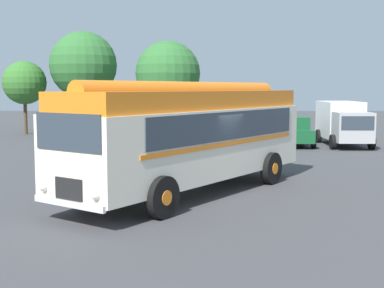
% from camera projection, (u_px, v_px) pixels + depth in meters
% --- Properties ---
extents(ground_plane, '(120.00, 120.00, 0.00)m').
position_uv_depth(ground_plane, '(204.00, 193.00, 16.91)').
color(ground_plane, '#3D3D3F').
extents(vintage_bus, '(7.80, 9.66, 3.49)m').
position_uv_depth(vintage_bus, '(192.00, 133.00, 16.60)').
color(vintage_bus, silver).
rests_on(vintage_bus, ground).
extents(car_near_left, '(2.32, 4.37, 1.66)m').
position_uv_depth(car_near_left, '(145.00, 131.00, 30.66)').
color(car_near_left, silver).
rests_on(car_near_left, ground).
extents(car_mid_left, '(2.34, 4.37, 1.66)m').
position_uv_depth(car_mid_left, '(201.00, 131.00, 30.76)').
color(car_mid_left, navy).
rests_on(car_mid_left, ground).
extents(car_mid_right, '(2.24, 4.33, 1.66)m').
position_uv_depth(car_mid_right, '(244.00, 132.00, 29.74)').
color(car_mid_right, '#144C28').
rests_on(car_mid_right, ground).
extents(car_far_right, '(2.12, 4.28, 1.66)m').
position_uv_depth(car_far_right, '(294.00, 131.00, 30.52)').
color(car_far_right, '#144C28').
rests_on(car_far_right, ground).
extents(box_van, '(2.39, 5.80, 2.50)m').
position_uv_depth(box_van, '(343.00, 122.00, 30.71)').
color(box_van, silver).
rests_on(box_van, ground).
extents(tree_far_left, '(3.07, 3.07, 5.20)m').
position_uv_depth(tree_far_left, '(24.00, 83.00, 37.88)').
color(tree_far_left, '#4C3823').
rests_on(tree_far_left, ground).
extents(tree_left_of_centre, '(4.78, 4.78, 7.31)m').
position_uv_depth(tree_left_of_centre, '(83.00, 66.00, 38.11)').
color(tree_left_of_centre, '#4C3823').
rests_on(tree_left_of_centre, ground).
extents(tree_centre, '(4.54, 4.54, 6.57)m').
position_uv_depth(tree_centre, '(168.00, 74.00, 37.29)').
color(tree_centre, '#4C3823').
rests_on(tree_centre, ground).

